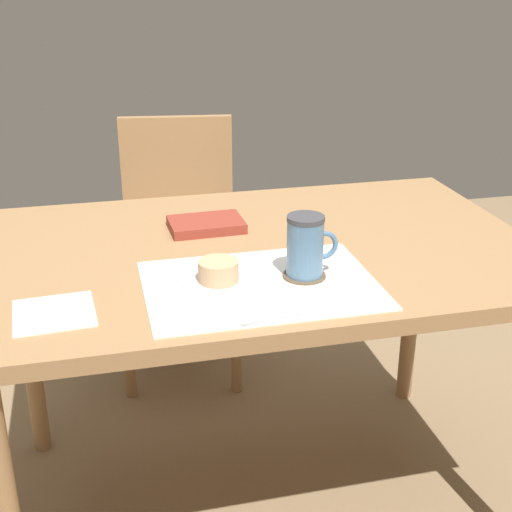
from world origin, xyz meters
TOP-DOWN VIEW (x-y plane):
  - ground_plane at (0.00, 0.00)m, footprint 4.40×4.40m
  - dining_table at (0.00, 0.00)m, footprint 1.28×0.83m
  - wooden_chair at (-0.09, 0.79)m, footprint 0.48×0.48m
  - placemat at (-0.05, -0.21)m, footprint 0.47×0.34m
  - pastry_plate at (-0.14, -0.20)m, footprint 0.15×0.15m
  - pastry at (-0.14, -0.20)m, footprint 0.08×0.08m
  - coffee_coaster at (0.04, -0.20)m, footprint 0.09×0.09m
  - coffee_mug at (0.05, -0.20)m, footprint 0.11×0.08m
  - teaspoon at (-0.07, -0.37)m, footprint 0.13×0.03m
  - paper_napkin at (-0.46, -0.24)m, footprint 0.16×0.16m
  - small_book at (-0.11, 0.14)m, footprint 0.18×0.13m

SIDE VIEW (x-z plane):
  - ground_plane at x=0.00m, z-range -0.02..0.00m
  - wooden_chair at x=-0.09m, z-range 0.06..0.92m
  - dining_table at x=0.00m, z-range 0.30..1.04m
  - placemat at x=-0.05m, z-range 0.74..0.75m
  - paper_napkin at x=-0.46m, z-range 0.74..0.75m
  - coffee_coaster at x=0.04m, z-range 0.75..0.75m
  - teaspoon at x=-0.07m, z-range 0.75..0.75m
  - pastry_plate at x=-0.14m, z-range 0.75..0.76m
  - small_book at x=-0.11m, z-range 0.74..0.77m
  - pastry at x=-0.14m, z-range 0.76..0.80m
  - coffee_mug at x=0.05m, z-range 0.75..0.88m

